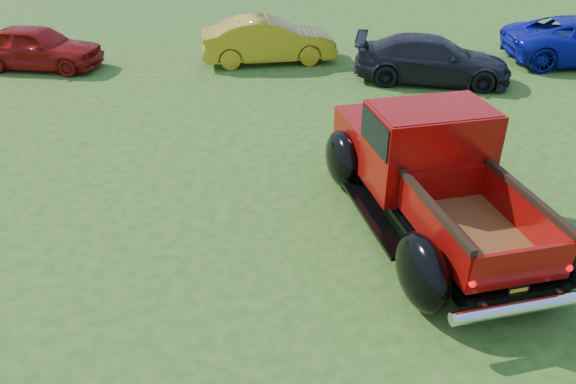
{
  "coord_description": "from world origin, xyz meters",
  "views": [
    {
      "loc": [
        -0.3,
        -7.48,
        5.51
      ],
      "look_at": [
        -0.56,
        0.2,
        0.98
      ],
      "focal_mm": 35.0,
      "sensor_mm": 36.0,
      "label": 1
    }
  ],
  "objects_px": {
    "pickup_truck": "(425,166)",
    "show_car_yellow": "(268,40)",
    "show_car_red": "(37,47)",
    "show_car_grey": "(432,59)"
  },
  "relations": [
    {
      "from": "pickup_truck",
      "to": "show_car_red",
      "type": "height_order",
      "value": "pickup_truck"
    },
    {
      "from": "show_car_red",
      "to": "show_car_grey",
      "type": "distance_m",
      "value": 11.82
    },
    {
      "from": "show_car_red",
      "to": "show_car_grey",
      "type": "xyz_separation_m",
      "value": [
        11.79,
        -0.81,
        -0.02
      ]
    },
    {
      "from": "pickup_truck",
      "to": "show_car_grey",
      "type": "xyz_separation_m",
      "value": [
        1.51,
        7.22,
        -0.34
      ]
    },
    {
      "from": "pickup_truck",
      "to": "show_car_yellow",
      "type": "distance_m",
      "value": 9.48
    },
    {
      "from": "show_car_grey",
      "to": "pickup_truck",
      "type": "bearing_deg",
      "value": 176.61
    },
    {
      "from": "show_car_yellow",
      "to": "show_car_grey",
      "type": "relative_size",
      "value": 0.95
    },
    {
      "from": "pickup_truck",
      "to": "show_car_yellow",
      "type": "xyz_separation_m",
      "value": [
        -3.29,
        8.89,
        -0.29
      ]
    },
    {
      "from": "show_car_red",
      "to": "show_car_grey",
      "type": "relative_size",
      "value": 0.88
    },
    {
      "from": "pickup_truck",
      "to": "show_car_grey",
      "type": "relative_size",
      "value": 1.34
    }
  ]
}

